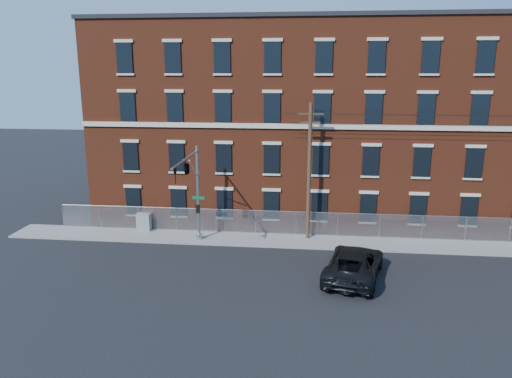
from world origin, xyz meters
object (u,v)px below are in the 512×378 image
object	(u,v)px
traffic_signal_mast	(190,176)
utility_cabinet	(144,222)
pickup_truck	(354,264)
utility_pole_near	(309,169)

from	to	relation	value
traffic_signal_mast	utility_cabinet	size ratio (longest dim) A/B	5.15
utility_cabinet	pickup_truck	bearing A→B (deg)	-20.01
utility_pole_near	utility_cabinet	bearing A→B (deg)	178.20
pickup_truck	traffic_signal_mast	bearing A→B (deg)	-2.81
pickup_truck	utility_cabinet	xyz separation A→B (m)	(-15.55, 7.02, -0.11)
utility_pole_near	utility_cabinet	xyz separation A→B (m)	(-12.73, 0.40, -4.54)
utility_pole_near	pickup_truck	bearing A→B (deg)	-66.95
utility_pole_near	traffic_signal_mast	bearing A→B (deg)	-156.86
traffic_signal_mast	utility_pole_near	bearing A→B (deg)	23.14
utility_pole_near	utility_cabinet	world-z (taller)	utility_pole_near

